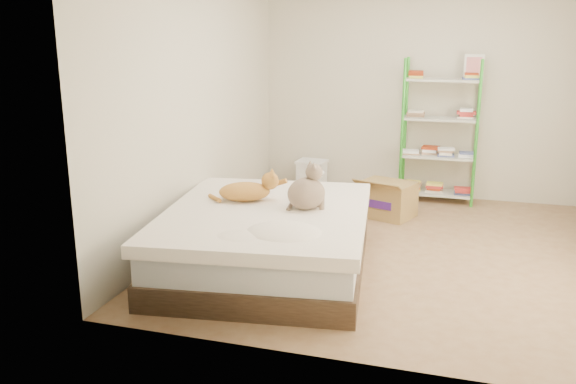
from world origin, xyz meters
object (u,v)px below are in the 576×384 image
at_px(bed, 267,239).
at_px(grey_cat, 306,187).
at_px(orange_cat, 245,189).
at_px(white_bin, 312,176).
at_px(cardboard_box, 387,199).
at_px(shelf_unit, 440,137).

xyz_separation_m(bed, grey_cat, (0.32, 0.10, 0.47)).
height_order(orange_cat, white_bin, orange_cat).
xyz_separation_m(bed, orange_cat, (-0.27, 0.20, 0.38)).
bearing_deg(white_bin, grey_cat, -76.43).
xyz_separation_m(cardboard_box, white_bin, (-1.07, 0.79, 0.01)).
relative_size(grey_cat, shelf_unit, 0.23).
bearing_deg(bed, grey_cat, 10.53).
bearing_deg(shelf_unit, orange_cat, -121.84).
distance_m(grey_cat, white_bin, 2.66).
distance_m(cardboard_box, white_bin, 1.32).
height_order(bed, cardboard_box, bed).
xyz_separation_m(bed, shelf_unit, (1.26, 2.67, 0.51)).
bearing_deg(grey_cat, cardboard_box, -49.17).
relative_size(orange_cat, cardboard_box, 0.78).
height_order(cardboard_box, white_bin, cardboard_box).
xyz_separation_m(grey_cat, white_bin, (-0.61, 2.53, -0.52)).
relative_size(cardboard_box, white_bin, 1.66).
distance_m(bed, grey_cat, 0.57).
bearing_deg(cardboard_box, bed, -93.40).
bearing_deg(orange_cat, cardboard_box, 36.95).
bearing_deg(white_bin, bed, -83.70).
distance_m(shelf_unit, cardboard_box, 1.12).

